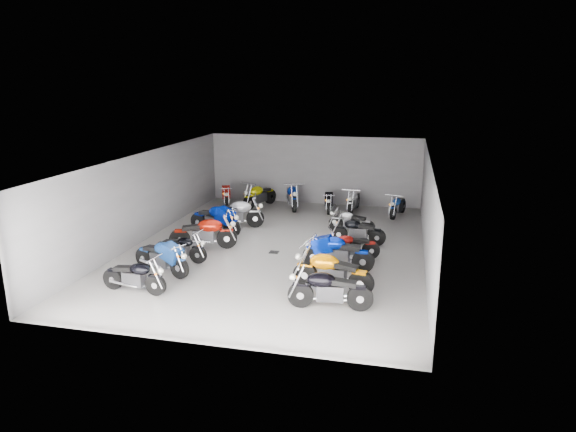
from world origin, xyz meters
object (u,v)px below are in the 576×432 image
motorcycle_back_a (226,194)px  motorcycle_back_b (259,196)px  motorcycle_left_a (135,276)px  motorcycle_left_d (204,233)px  motorcycle_right_f (351,221)px  motorcycle_right_c (337,253)px  motorcycle_back_f (398,206)px  motorcycle_left_e (216,220)px  motorcycle_right_a (329,290)px  motorcycle_left_c (181,248)px  motorcycle_right_d (350,246)px  motorcycle_back_c (292,196)px  motorcycle_right_b (332,272)px  motorcycle_back_d (329,201)px  motorcycle_left_f (235,214)px  motorcycle_left_b (162,257)px  motorcycle_right_e (357,231)px  drain_grate (274,252)px  motorcycle_back_e (354,201)px

motorcycle_back_a → motorcycle_back_b: (1.67, -0.10, 0.05)m
motorcycle_left_a → motorcycle_back_a: 10.47m
motorcycle_left_d → motorcycle_right_f: bearing=106.1°
motorcycle_left_a → motorcycle_right_c: (5.21, 3.06, 0.07)m
motorcycle_left_a → motorcycle_back_f: size_ratio=1.04×
motorcycle_right_f → motorcycle_back_a: (-6.27, 3.27, 0.05)m
motorcycle_left_e → motorcycle_right_a: motorcycle_left_e is taller
motorcycle_right_f → motorcycle_left_c: bearing=144.1°
motorcycle_right_d → motorcycle_back_c: (-3.40, 6.43, 0.10)m
motorcycle_right_b → motorcycle_back_d: (-1.45, 8.95, -0.10)m
motorcycle_back_b → motorcycle_left_c: bearing=109.7°
motorcycle_left_d → motorcycle_right_d: size_ratio=1.24×
motorcycle_left_d → motorcycle_left_f: (0.19, 2.81, 0.00)m
motorcycle_left_b → motorcycle_back_f: (6.80, 8.55, -0.06)m
motorcycle_back_c → motorcycle_left_b: bearing=57.5°
motorcycle_back_b → motorcycle_back_f: size_ratio=1.12×
motorcycle_left_c → motorcycle_left_f: size_ratio=0.81×
motorcycle_left_b → motorcycle_left_c: (0.09, 1.15, -0.07)m
motorcycle_left_f → motorcycle_left_e: bearing=-39.5°
motorcycle_left_b → motorcycle_back_c: size_ratio=0.92×
motorcycle_right_b → motorcycle_back_c: 9.64m
motorcycle_right_b → motorcycle_right_d: size_ratio=1.26×
motorcycle_left_e → motorcycle_right_d: bearing=89.7°
motorcycle_left_d → motorcycle_right_d: motorcycle_left_d is taller
motorcycle_right_c → motorcycle_back_c: bearing=26.7°
motorcycle_left_f → motorcycle_right_d: (4.90, -2.81, -0.10)m
motorcycle_left_d → motorcycle_back_f: (6.46, 6.05, -0.10)m
motorcycle_left_a → motorcycle_right_e: (5.57, 5.79, 0.00)m
motorcycle_left_d → motorcycle_back_c: (1.69, 6.43, 0.00)m
motorcycle_right_d → motorcycle_back_d: same height
motorcycle_right_e → motorcycle_left_d: bearing=113.3°
motorcycle_right_b → motorcycle_back_a: bearing=45.0°
motorcycle_left_b → motorcycle_left_a: bearing=18.0°
motorcycle_back_b → motorcycle_right_a: bearing=138.2°
motorcycle_back_f → motorcycle_back_a: bearing=12.8°
motorcycle_left_e → motorcycle_left_f: bearing=174.0°
motorcycle_left_a → motorcycle_right_c: size_ratio=0.88×
motorcycle_left_a → motorcycle_back_d: 10.97m
motorcycle_left_c → motorcycle_right_a: motorcycle_right_a is taller
motorcycle_right_b → motorcycle_left_f: bearing=50.4°
drain_grate → motorcycle_back_b: motorcycle_back_b is taller
motorcycle_right_a → motorcycle_back_c: motorcycle_back_c is taller
motorcycle_left_b → motorcycle_right_b: (5.21, -0.16, 0.04)m
motorcycle_left_d → motorcycle_left_f: 2.81m
motorcycle_back_e → motorcycle_left_f: bearing=44.7°
motorcycle_back_a → motorcycle_back_b: bearing=154.8°
motorcycle_back_c → motorcycle_back_e: 2.83m
motorcycle_right_e → motorcycle_back_f: bearing=-13.0°
motorcycle_back_c → motorcycle_right_d: bearing=98.2°
motorcycle_right_f → motorcycle_left_a: bearing=156.3°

